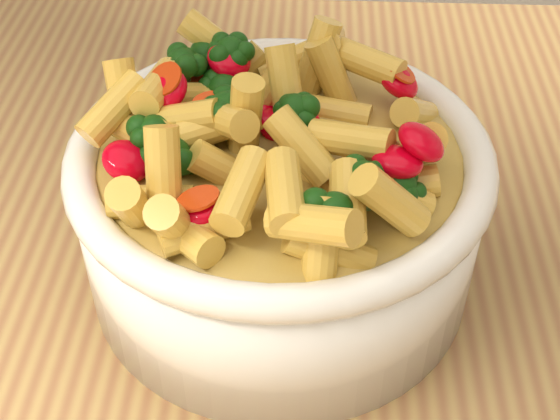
{
  "coord_description": "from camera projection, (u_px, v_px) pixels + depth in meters",
  "views": [
    {
      "loc": [
        0.02,
        -0.3,
        1.25
      ],
      "look_at": [
        0.01,
        0.04,
        0.95
      ],
      "focal_mm": 50.0,
      "sensor_mm": 36.0,
      "label": 1
    }
  ],
  "objects": [
    {
      "name": "table",
      "position": [
        265.0,
        412.0,
        0.53
      ],
      "size": [
        1.2,
        0.8,
        0.9
      ],
      "color": "#A78247",
      "rests_on": "ground"
    },
    {
      "name": "serving_bowl",
      "position": [
        280.0,
        208.0,
        0.45
      ],
      "size": [
        0.24,
        0.24,
        0.1
      ],
      "color": "white",
      "rests_on": "table"
    },
    {
      "name": "pasta_salad",
      "position": [
        280.0,
        119.0,
        0.41
      ],
      "size": [
        0.19,
        0.19,
        0.04
      ],
      "color": "#F9B94E",
      "rests_on": "serving_bowl"
    }
  ]
}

